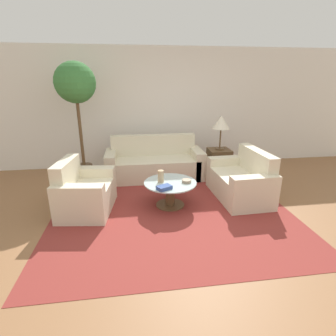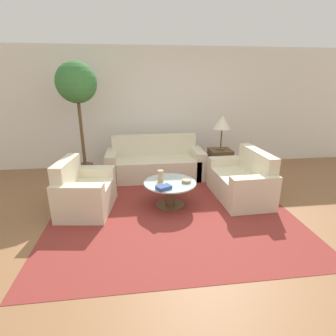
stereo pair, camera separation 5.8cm
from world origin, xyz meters
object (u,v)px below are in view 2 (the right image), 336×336
loveseat (243,182)px  coffee_table (170,190)px  sofa_main (155,164)px  armchair (83,193)px  table_lamp (222,123)px  potted_plant (77,90)px  book_stack (164,188)px  vase (161,176)px  bowl (186,181)px

loveseat → coffee_table: 1.28m
sofa_main → armchair: size_ratio=1.84×
sofa_main → loveseat: (1.39, -1.20, -0.00)m
table_lamp → potted_plant: (-2.76, 0.13, 0.65)m
loveseat → coffee_table: loveseat is taller
table_lamp → potted_plant: 2.83m
table_lamp → book_stack: bearing=-131.2°
loveseat → sofa_main: bearing=-133.1°
coffee_table → table_lamp: size_ratio=1.19×
vase → potted_plant: bearing=135.1°
sofa_main → vase: bearing=-90.9°
vase → book_stack: (0.02, -0.29, -0.07)m
loveseat → bowl: bearing=-81.1°
sofa_main → loveseat: sofa_main is taller
loveseat → coffee_table: size_ratio=1.53×
table_lamp → potted_plant: size_ratio=0.31×
armchair → potted_plant: potted_plant is taller
armchair → vase: armchair is taller
armchair → potted_plant: 2.02m
vase → bowl: bearing=-10.7°
bowl → book_stack: bearing=-149.8°
potted_plant → bowl: (1.78, -1.46, -1.32)m
loveseat → potted_plant: bearing=-116.4°
table_lamp → bowl: table_lamp is taller
sofa_main → armchair: (-1.22, -1.33, -0.00)m
armchair → potted_plant: bearing=15.5°
armchair → potted_plant: (-0.20, 1.38, 1.47)m
sofa_main → coffee_table: sofa_main is taller
potted_plant → loveseat: bearing=-24.2°
loveseat → table_lamp: (-0.04, 1.13, 0.82)m
potted_plant → bowl: potted_plant is taller
sofa_main → table_lamp: 1.58m
sofa_main → table_lamp: table_lamp is taller
bowl → coffee_table: bearing=169.5°
sofa_main → book_stack: size_ratio=7.80×
coffee_table → table_lamp: table_lamp is taller
coffee_table → potted_plant: 2.56m
armchair → loveseat: 2.61m
coffee_table → book_stack: bearing=-115.7°
loveseat → coffee_table: bearing=-85.3°
loveseat → potted_plant: size_ratio=0.56×
loveseat → coffee_table: (-1.27, -0.15, -0.02)m
sofa_main → loveseat: size_ratio=1.53×
coffee_table → armchair: bearing=178.8°
table_lamp → armchair: bearing=-154.0°
vase → sofa_main: bearing=89.1°
potted_plant → vase: size_ratio=11.73×
book_stack → potted_plant: bearing=102.1°
coffee_table → vase: size_ratio=4.31×
table_lamp → vase: (-1.37, -1.25, -0.60)m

